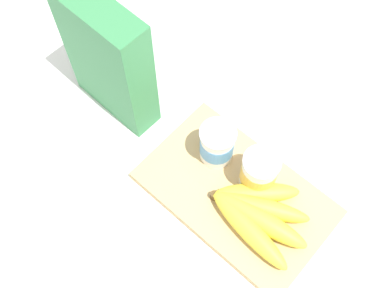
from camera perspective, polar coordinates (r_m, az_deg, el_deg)
ground_plane at (r=0.88m, az=5.33°, el=-6.33°), size 2.40×2.40×0.00m
cutting_board at (r=0.87m, az=5.38°, el=-6.10°), size 0.35×0.21×0.02m
cereal_box at (r=0.87m, az=-10.00°, el=10.08°), size 0.18×0.07×0.27m
yogurt_cup_front at (r=0.85m, az=3.07°, el=-0.01°), size 0.07×0.07×0.09m
yogurt_cup_back at (r=0.84m, az=8.18°, el=-3.35°), size 0.07×0.07×0.09m
banana_bunch at (r=0.83m, az=7.91°, el=-8.40°), size 0.20×0.16×0.04m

